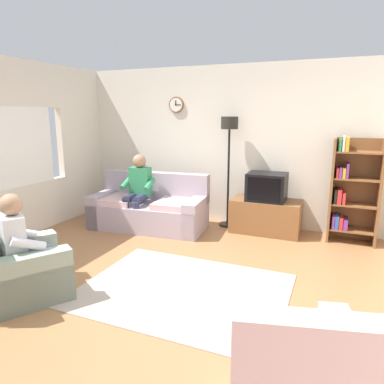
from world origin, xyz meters
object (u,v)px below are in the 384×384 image
armchair_near_window (18,272)px  tv_stand (266,216)px  bookshelf (351,191)px  floor_lamp (229,141)px  armchair_near_bookshelf (296,376)px  person_in_left_armchair (24,241)px  person_on_couch (138,187)px  tv (267,187)px  couch (150,209)px

armchair_near_window → tv_stand: bearing=57.7°
tv_stand → bookshelf: size_ratio=0.69×
floor_lamp → armchair_near_window: (-1.29, -3.20, -1.16)m
armchair_near_bookshelf → person_in_left_armchair: (-2.80, 0.50, 0.32)m
bookshelf → person_on_couch: (-3.25, -0.68, -0.08)m
armchair_near_window → armchair_near_bookshelf: size_ratio=1.12×
tv → bookshelf: (1.22, 0.10, 0.02)m
couch → bookshelf: bookshelf is taller
person_in_left_armchair → armchair_near_bookshelf: bearing=-10.1°
tv_stand → armchair_near_window: (-1.96, -3.10, 0.02)m
armchair_near_bookshelf → person_on_couch: bearing=134.9°
person_in_left_armchair → person_on_couch: bearing=92.5°
armchair_near_window → person_in_left_armchair: person_in_left_armchair is taller
bookshelf → person_in_left_armchair: 4.41m
couch → armchair_near_bookshelf: same height
tv → armchair_near_window: size_ratio=0.51×
person_on_couch → couch: bearing=36.1°
floor_lamp → tv: bearing=-10.4°
floor_lamp → tv_stand: bearing=-8.4°
couch → bookshelf: 3.18m
bookshelf → floor_lamp: (-1.90, 0.02, 0.67)m
tv_stand → armchair_near_bookshelf: bearing=-75.9°
armchair_near_window → armchair_near_bookshelf: (2.84, -0.42, 0.00)m
tv_stand → tv: (-0.00, -0.02, 0.49)m
tv_stand → person_on_couch: (-2.02, -0.61, 0.43)m
tv → floor_lamp: floor_lamp is taller
tv → bookshelf: 1.23m
floor_lamp → person_in_left_armchair: floor_lamp is taller
couch → tv_stand: couch is taller
couch → tv: tv is taller
armchair_near_bookshelf → person_in_left_armchair: person_in_left_armchair is taller
bookshelf → floor_lamp: bearing=179.2°
floor_lamp → person_in_left_armchair: (-1.24, -3.12, -0.85)m
floor_lamp → person_on_couch: bearing=-152.4°
floor_lamp → armchair_near_window: size_ratio=1.58×
floor_lamp → person_in_left_armchair: bearing=-111.7°
person_on_couch → tv: bearing=16.0°
armchair_near_window → person_on_couch: person_on_couch is taller
armchair_near_bookshelf → tv_stand: bearing=104.1°
tv_stand → person_on_couch: size_ratio=0.89×
person_on_couch → armchair_near_bookshelf: bearing=-45.1°
tv_stand → armchair_near_bookshelf: size_ratio=1.05×
tv → floor_lamp: (-0.67, 0.12, 0.69)m
bookshelf → armchair_near_window: bookshelf is taller
tv → armchair_near_window: bearing=-122.6°
couch → person_in_left_armchair: size_ratio=1.76×
tv_stand → bookshelf: (1.22, 0.07, 0.51)m
tv_stand → floor_lamp: floor_lamp is taller
person_on_couch → person_in_left_armchair: bearing=-87.5°
bookshelf → person_on_couch: 3.32m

